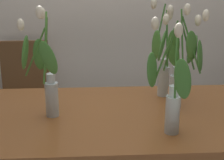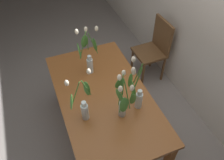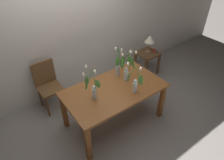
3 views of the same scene
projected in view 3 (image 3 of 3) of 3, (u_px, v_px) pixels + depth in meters
ground_plane at (114, 120)px, 3.64m from camera, size 18.00×18.00×0.00m
room_wall_rear at (72, 26)px, 3.68m from camera, size 9.00×0.10×2.70m
dining_table at (114, 93)px, 3.25m from camera, size 1.60×0.90×0.74m
tulip_vase_0 at (128, 68)px, 3.25m from camera, size 0.27×0.20×0.57m
tulip_vase_1 at (92, 88)px, 2.87m from camera, size 0.22×0.25×0.58m
tulip_vase_2 at (119, 66)px, 3.34m from camera, size 0.19×0.15×0.59m
tulip_vase_3 at (135, 84)px, 3.01m from camera, size 0.18×0.24×0.53m
dining_chair at (48, 83)px, 3.66m from camera, size 0.41×0.41×0.93m
side_table at (147, 57)px, 4.58m from camera, size 0.44×0.44×0.55m
table_lamp at (150, 39)px, 4.35m from camera, size 0.22×0.22×0.40m
pillar_candle at (154, 50)px, 4.51m from camera, size 0.06×0.06×0.07m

